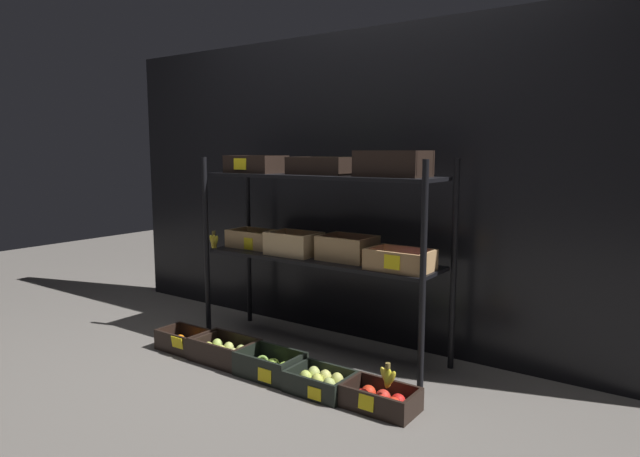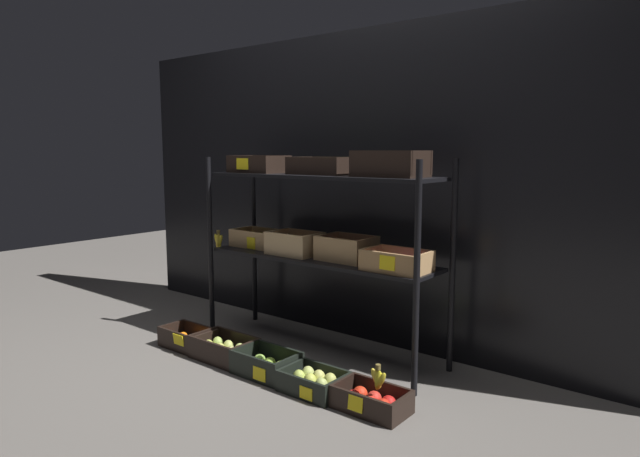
% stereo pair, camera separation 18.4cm
% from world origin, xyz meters
% --- Properties ---
extents(ground_plane, '(10.00, 10.00, 0.00)m').
position_xyz_m(ground_plane, '(0.00, 0.00, 0.00)').
color(ground_plane, '#605B56').
extents(storefront_wall, '(3.88, 0.12, 1.91)m').
position_xyz_m(storefront_wall, '(0.00, 0.40, 0.95)').
color(storefront_wall, black).
rests_on(storefront_wall, ground_plane).
extents(display_rack, '(1.59, 0.42, 1.19)m').
position_xyz_m(display_rack, '(-0.00, 0.00, 0.80)').
color(display_rack, black).
rests_on(display_rack, ground_plane).
extents(crate_ground_tangerine, '(0.33, 0.21, 0.12)m').
position_xyz_m(crate_ground_tangerine, '(-0.66, -0.46, 0.05)').
color(crate_ground_tangerine, black).
rests_on(crate_ground_tangerine, ground_plane).
extents(crate_ground_pear, '(0.37, 0.23, 0.13)m').
position_xyz_m(crate_ground_pear, '(-0.34, -0.45, 0.05)').
color(crate_ground_pear, black).
rests_on(crate_ground_pear, ground_plane).
extents(crate_ground_apple_green, '(0.34, 0.23, 0.13)m').
position_xyz_m(crate_ground_apple_green, '(-0.00, -0.46, 0.05)').
color(crate_ground_apple_green, black).
rests_on(crate_ground_apple_green, ground_plane).
extents(crate_ground_right_pear, '(0.32, 0.23, 0.11)m').
position_xyz_m(crate_ground_right_pear, '(0.34, -0.47, 0.05)').
color(crate_ground_right_pear, black).
rests_on(crate_ground_right_pear, ground_plane).
extents(crate_ground_apple_red, '(0.34, 0.21, 0.11)m').
position_xyz_m(crate_ground_apple_red, '(0.67, -0.46, 0.05)').
color(crate_ground_apple_red, black).
rests_on(crate_ground_apple_red, ground_plane).
extents(banana_bunch_loose, '(0.11, 0.04, 0.12)m').
position_xyz_m(banana_bunch_loose, '(0.70, -0.46, 0.16)').
color(banana_bunch_loose, brown).
rests_on(banana_bunch_loose, crate_ground_apple_red).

